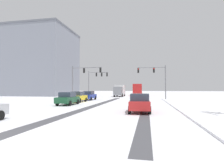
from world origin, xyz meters
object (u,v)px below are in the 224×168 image
(car_yellow_cab_second, at_px, (78,97))
(box_truck_delivery, at_px, (120,90))
(car_blue_lead, at_px, (89,96))
(car_red_fourth, at_px, (140,103))
(traffic_signal_near_left, at_px, (83,75))
(bus_oncoming, at_px, (138,89))
(traffic_signal_far_left, at_px, (96,78))
(car_dark_green_third, at_px, (68,98))
(traffic_signal_near_right, at_px, (155,75))
(office_building_far_left_block, at_px, (33,63))

(car_yellow_cab_second, xyz_separation_m, box_truck_delivery, (3.28, 21.05, 0.82))
(car_blue_lead, distance_m, car_red_fourth, 18.08)
(car_red_fourth, relative_size, box_truck_delivery, 0.56)
(car_blue_lead, bearing_deg, car_yellow_cab_second, -90.77)
(traffic_signal_near_left, distance_m, bus_oncoming, 24.08)
(car_blue_lead, xyz_separation_m, car_red_fourth, (9.72, -15.25, 0.00))
(traffic_signal_near_left, relative_size, traffic_signal_far_left, 1.00)
(car_dark_green_third, height_order, car_red_fourth, same)
(car_red_fourth, xyz_separation_m, box_truck_delivery, (-6.50, 31.16, 0.82))
(traffic_signal_near_left, bearing_deg, bus_oncoming, 66.83)
(box_truck_delivery, bearing_deg, bus_oncoming, 61.64)
(traffic_signal_near_left, xyz_separation_m, car_blue_lead, (1.90, -1.88, -3.83))
(traffic_signal_far_left, bearing_deg, traffic_signal_near_right, -30.46)
(car_yellow_cab_second, bearing_deg, car_dark_green_third, -83.21)
(car_dark_green_third, bearing_deg, bus_oncoming, 78.28)
(car_red_fourth, bearing_deg, car_yellow_cab_second, 134.08)
(box_truck_delivery, bearing_deg, traffic_signal_near_left, -110.02)
(traffic_signal_near_right, xyz_separation_m, car_red_fourth, (-2.21, -19.17, -3.80))
(bus_oncoming, bearing_deg, car_blue_lead, -107.47)
(box_truck_delivery, bearing_deg, car_yellow_cab_second, -98.87)
(car_dark_green_third, relative_size, box_truck_delivery, 0.56)
(bus_oncoming, relative_size, box_truck_delivery, 1.49)
(car_blue_lead, relative_size, bus_oncoming, 0.37)
(traffic_signal_far_left, bearing_deg, car_yellow_cab_second, -83.41)
(car_yellow_cab_second, relative_size, box_truck_delivery, 0.55)
(car_blue_lead, bearing_deg, car_red_fourth, -57.49)
(car_dark_green_third, xyz_separation_m, office_building_far_left_block, (-25.43, 29.31, 9.31))
(traffic_signal_near_left, xyz_separation_m, traffic_signal_near_right, (13.83, 2.04, -0.03))
(car_dark_green_third, xyz_separation_m, car_red_fourth, (9.22, -5.32, 0.00))
(office_building_far_left_block, bearing_deg, traffic_signal_near_left, -37.22)
(traffic_signal_near_right, relative_size, office_building_far_left_block, 0.26)
(car_blue_lead, relative_size, office_building_far_left_block, 0.17)
(box_truck_delivery, height_order, office_building_far_left_block, office_building_far_left_block)
(traffic_signal_far_left, distance_m, bus_oncoming, 15.40)
(traffic_signal_near_right, height_order, box_truck_delivery, traffic_signal_near_right)
(car_dark_green_third, distance_m, car_red_fourth, 10.64)
(car_red_fourth, xyz_separation_m, bus_oncoming, (-2.20, 39.13, 1.18))
(box_truck_delivery, distance_m, office_building_far_left_block, 29.60)
(traffic_signal_near_right, relative_size, car_yellow_cab_second, 1.58)
(car_yellow_cab_second, bearing_deg, traffic_signal_near_right, 37.05)
(car_blue_lead, distance_m, box_truck_delivery, 16.26)
(traffic_signal_near_left, distance_m, car_blue_lead, 4.67)
(car_yellow_cab_second, distance_m, office_building_far_left_block, 36.14)
(traffic_signal_near_right, distance_m, car_dark_green_third, 18.36)
(car_blue_lead, bearing_deg, bus_oncoming, 72.53)
(traffic_signal_far_left, height_order, car_red_fourth, traffic_signal_far_left)
(car_red_fourth, height_order, bus_oncoming, bus_oncoming)
(car_blue_lead, height_order, office_building_far_left_block, office_building_far_left_block)
(traffic_signal_near_left, distance_m, car_red_fourth, 21.05)
(bus_oncoming, bearing_deg, box_truck_delivery, -118.36)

